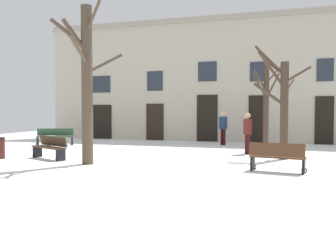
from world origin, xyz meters
name	(u,v)px	position (x,y,z in m)	size (l,w,h in m)	color
ground_plane	(153,162)	(0.00, 0.00, 0.00)	(32.99, 32.99, 0.00)	white
building_facade	(206,78)	(-0.01, 9.37, 3.76)	(20.62, 0.60, 7.44)	#BCB29E
tree_left_of_center	(266,104)	(3.72, 4.76, 2.17)	(1.46, 1.08, 4.09)	#423326
tree_near_facade	(283,103)	(4.46, 2.19, 2.13)	(2.13, 1.63, 4.45)	#423326
tree_right_of_center	(86,80)	(-1.99, -1.22, 2.91)	(2.15, 2.44, 5.45)	#4C3D2D
streetlamp	(85,99)	(-6.59, 6.68, 2.51)	(0.30, 0.30, 4.13)	black
bench_by_litter_bin	(50,147)	(-4.05, -0.41, 0.46)	(1.84, 1.18, 0.87)	#3D2819
bench_far_corner	(277,157)	(4.34, -0.99, 0.47)	(1.70, 0.70, 0.90)	#51331E
bench_near_lamp	(55,136)	(-7.16, 4.49, 0.48)	(1.91, 1.25, 0.89)	#2D4C33
person_by_shop_door	(223,126)	(1.42, 7.15, 1.00)	(0.44, 0.40, 1.79)	#350F0F
person_crossing_plaza	(248,131)	(3.05, 3.38, 0.98)	(0.38, 0.44, 1.76)	#350F0F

